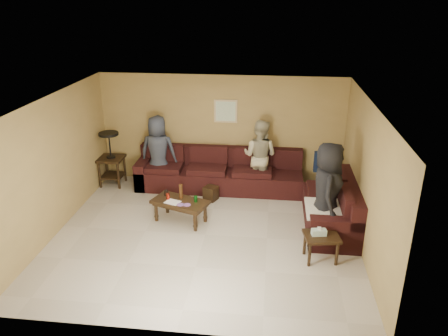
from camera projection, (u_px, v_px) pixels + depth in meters
The scene contains 10 objects.
room at pixel (204, 150), 7.44m from camera, with size 5.60×5.50×2.50m.
sectional_sofa at pixel (254, 187), 9.25m from camera, with size 4.65×2.90×0.97m.
coffee_table at pixel (180, 204), 8.40m from camera, with size 1.18×0.86×0.73m.
end_table_left at pixel (111, 158), 9.93m from camera, with size 0.55×0.55×1.25m.
side_table_right at pixel (321, 238), 7.18m from camera, with size 0.63×0.55×0.61m.
waste_bin at pixel (211, 193), 9.36m from camera, with size 0.26×0.26×0.31m, color black.
wall_art at pixel (226, 111), 9.69m from camera, with size 0.52×0.04×0.52m.
person_left at pixel (158, 152), 9.77m from camera, with size 0.81×0.53×1.66m, color #2E3340.
person_middle at pixel (260, 156), 9.59m from camera, with size 0.79×0.62×1.63m, color tan.
person_right at pixel (327, 191), 7.72m from camera, with size 0.88×0.57×1.79m, color black.
Camera 1 is at (1.14, -6.92, 4.19)m, focal length 35.00 mm.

